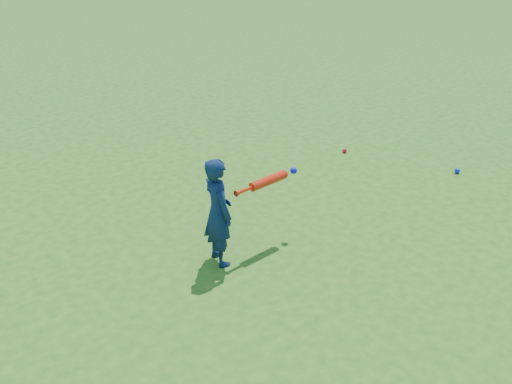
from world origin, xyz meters
TOP-DOWN VIEW (x-y plane):
  - ground at (0.00, 0.00)m, footprint 80.00×80.00m
  - child at (-0.54, -0.28)m, footprint 0.33×0.45m
  - ground_ball_red at (2.49, 0.95)m, footprint 0.06×0.06m
  - ground_ball_blue at (3.20, -0.47)m, footprint 0.07×0.07m
  - bat_swing at (0.12, -0.28)m, footprint 0.84×0.13m

SIDE VIEW (x-z plane):
  - ground at x=0.00m, z-range 0.00..0.00m
  - ground_ball_red at x=2.49m, z-range 0.00..0.06m
  - ground_ball_blue at x=3.20m, z-range 0.00..0.07m
  - child at x=-0.54m, z-range 0.00..1.14m
  - bat_swing at x=0.12m, z-range 0.68..0.78m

